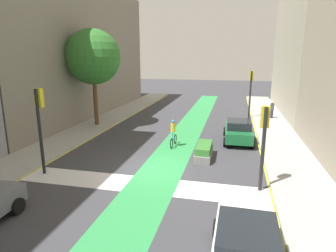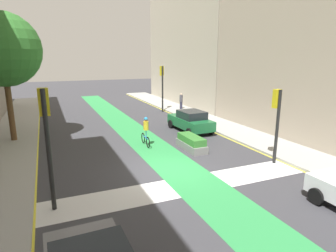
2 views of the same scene
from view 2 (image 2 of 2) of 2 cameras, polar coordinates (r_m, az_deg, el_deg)
ground_plane at (r=14.30m, az=-0.06°, el=-8.69°), size 120.00×120.00×0.00m
bike_lane_paint at (r=14.51m, az=1.99°, el=-8.34°), size 2.40×60.00×0.01m
crosswalk_band at (r=12.64m, az=3.58°, el=-11.81°), size 12.00×1.80×0.01m
curb_stripe_left at (r=13.34m, az=-25.04°, el=-11.70°), size 0.16×60.00×0.01m
sidewalk_right at (r=18.38m, az=22.04°, el=-4.37°), size 3.00×60.00×0.15m
curb_stripe_right at (r=17.40m, az=18.51°, el=-5.29°), size 0.16×60.00×0.01m
traffic_signal_near_right at (r=15.55m, az=20.88°, el=2.66°), size 0.35×0.52×3.85m
traffic_signal_near_left at (r=10.71m, az=-23.13°, el=-0.11°), size 0.35×0.52×4.40m
traffic_signal_far_right at (r=29.04m, az=-1.19°, el=9.15°), size 0.35×0.52×4.59m
car_green_right_far at (r=21.42m, az=4.52°, el=1.05°), size 2.15×4.26×1.57m
cyclist_in_lane at (r=17.81m, az=-4.46°, el=-0.96°), size 0.32×1.73×1.86m
pedestrian_sidewalk_right_a at (r=30.05m, az=2.63°, el=5.04°), size 0.34×0.34×1.66m
street_tree_near at (r=20.67m, az=-30.12°, el=13.01°), size 4.55×4.55×8.01m
median_planter at (r=17.23m, az=4.69°, el=-3.42°), size 0.92×2.46×0.85m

